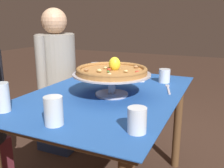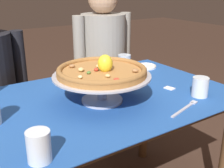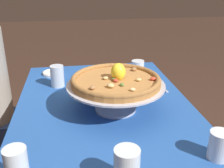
{
  "view_description": "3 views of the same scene",
  "coord_description": "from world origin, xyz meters",
  "px_view_note": "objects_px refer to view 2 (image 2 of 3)",
  "views": [
    {
      "loc": [
        -1.27,
        -0.61,
        1.14
      ],
      "look_at": [
        -0.07,
        -0.06,
        0.8
      ],
      "focal_mm": 39.77,
      "sensor_mm": 36.0,
      "label": 1
    },
    {
      "loc": [
        -0.66,
        -1.07,
        1.23
      ],
      "look_at": [
        0.01,
        -0.06,
        0.8
      ],
      "focal_mm": 45.38,
      "sensor_mm": 36.0,
      "label": 2
    },
    {
      "loc": [
        -1.13,
        0.14,
        1.31
      ],
      "look_at": [
        -0.0,
        -0.03,
        0.84
      ],
      "focal_mm": 43.36,
      "sensor_mm": 36.0,
      "label": 3
    }
  ],
  "objects_px": {
    "water_glass_front_left": "(39,148)",
    "water_glass_front_right": "(200,88)",
    "water_glass_back_right": "(124,66)",
    "sugar_packet": "(169,88)",
    "pizza": "(102,71)",
    "dinner_fork": "(186,108)",
    "diner_right": "(104,72)",
    "pizza_stand": "(102,81)",
    "side_plate": "(146,66)"
  },
  "relations": [
    {
      "from": "water_glass_back_right",
      "to": "dinner_fork",
      "type": "relative_size",
      "value": 0.56
    },
    {
      "from": "diner_right",
      "to": "water_glass_back_right",
      "type": "bearing_deg",
      "value": -106.87
    },
    {
      "from": "pizza_stand",
      "to": "water_glass_front_left",
      "type": "xyz_separation_m",
      "value": [
        -0.4,
        -0.29,
        -0.05
      ]
    },
    {
      "from": "water_glass_back_right",
      "to": "side_plate",
      "type": "xyz_separation_m",
      "value": [
        0.2,
        0.04,
        -0.04
      ]
    },
    {
      "from": "water_glass_front_right",
      "to": "side_plate",
      "type": "xyz_separation_m",
      "value": [
        0.1,
        0.51,
        -0.03
      ]
    },
    {
      "from": "water_glass_back_right",
      "to": "side_plate",
      "type": "bearing_deg",
      "value": 10.42
    },
    {
      "from": "water_glass_front_left",
      "to": "side_plate",
      "type": "distance_m",
      "value": 1.1
    },
    {
      "from": "water_glass_front_left",
      "to": "water_glass_front_right",
      "type": "xyz_separation_m",
      "value": [
        0.82,
        0.08,
        -0.0
      ]
    },
    {
      "from": "water_glass_back_right",
      "to": "pizza_stand",
      "type": "bearing_deg",
      "value": -139.77
    },
    {
      "from": "water_glass_back_right",
      "to": "side_plate",
      "type": "distance_m",
      "value": 0.21
    },
    {
      "from": "water_glass_back_right",
      "to": "pizza",
      "type": "bearing_deg",
      "value": -139.67
    },
    {
      "from": "sugar_packet",
      "to": "diner_right",
      "type": "bearing_deg",
      "value": 83.65
    },
    {
      "from": "side_plate",
      "to": "dinner_fork",
      "type": "relative_size",
      "value": 0.62
    },
    {
      "from": "water_glass_back_right",
      "to": "water_glass_front_left",
      "type": "height_order",
      "value": "water_glass_back_right"
    },
    {
      "from": "pizza_stand",
      "to": "water_glass_front_left",
      "type": "distance_m",
      "value": 0.5
    },
    {
      "from": "water_glass_back_right",
      "to": "sugar_packet",
      "type": "relative_size",
      "value": 2.36
    },
    {
      "from": "water_glass_front_right",
      "to": "sugar_packet",
      "type": "height_order",
      "value": "water_glass_front_right"
    },
    {
      "from": "water_glass_back_right",
      "to": "diner_right",
      "type": "bearing_deg",
      "value": 73.13
    },
    {
      "from": "pizza_stand",
      "to": "water_glass_front_left",
      "type": "bearing_deg",
      "value": -144.21
    },
    {
      "from": "sugar_packet",
      "to": "side_plate",
      "type": "bearing_deg",
      "value": 67.89
    },
    {
      "from": "pizza",
      "to": "diner_right",
      "type": "relative_size",
      "value": 0.32
    },
    {
      "from": "water_glass_front_right",
      "to": "sugar_packet",
      "type": "xyz_separation_m",
      "value": [
        -0.05,
        0.15,
        -0.04
      ]
    },
    {
      "from": "pizza_stand",
      "to": "pizza",
      "type": "height_order",
      "value": "pizza"
    },
    {
      "from": "water_glass_front_left",
      "to": "pizza_stand",
      "type": "bearing_deg",
      "value": 35.79
    },
    {
      "from": "diner_right",
      "to": "water_glass_front_right",
      "type": "bearing_deg",
      "value": -92.44
    },
    {
      "from": "water_glass_back_right",
      "to": "sugar_packet",
      "type": "height_order",
      "value": "water_glass_back_right"
    },
    {
      "from": "water_glass_front_left",
      "to": "water_glass_front_right",
      "type": "relative_size",
      "value": 1.07
    },
    {
      "from": "pizza",
      "to": "water_glass_back_right",
      "type": "height_order",
      "value": "pizza"
    },
    {
      "from": "water_glass_back_right",
      "to": "dinner_fork",
      "type": "distance_m",
      "value": 0.55
    },
    {
      "from": "water_glass_front_left",
      "to": "side_plate",
      "type": "xyz_separation_m",
      "value": [
        0.92,
        0.6,
        -0.03
      ]
    },
    {
      "from": "pizza",
      "to": "water_glass_back_right",
      "type": "relative_size",
      "value": 3.37
    },
    {
      "from": "side_plate",
      "to": "dinner_fork",
      "type": "distance_m",
      "value": 0.63
    },
    {
      "from": "water_glass_front_left",
      "to": "diner_right",
      "type": "distance_m",
      "value": 1.34
    },
    {
      "from": "sugar_packet",
      "to": "water_glass_front_right",
      "type": "bearing_deg",
      "value": -72.83
    },
    {
      "from": "water_glass_front_left",
      "to": "dinner_fork",
      "type": "distance_m",
      "value": 0.66
    },
    {
      "from": "pizza_stand",
      "to": "water_glass_front_left",
      "type": "relative_size",
      "value": 4.38
    },
    {
      "from": "pizza",
      "to": "water_glass_front_right",
      "type": "relative_size",
      "value": 4.26
    },
    {
      "from": "water_glass_front_right",
      "to": "water_glass_back_right",
      "type": "bearing_deg",
      "value": 101.58
    },
    {
      "from": "water_glass_back_right",
      "to": "water_glass_front_left",
      "type": "distance_m",
      "value": 0.91
    },
    {
      "from": "sugar_packet",
      "to": "water_glass_back_right",
      "type": "bearing_deg",
      "value": 98.88
    },
    {
      "from": "diner_right",
      "to": "pizza",
      "type": "bearing_deg",
      "value": -122.3
    },
    {
      "from": "water_glass_back_right",
      "to": "water_glass_front_right",
      "type": "relative_size",
      "value": 1.26
    },
    {
      "from": "dinner_fork",
      "to": "water_glass_front_right",
      "type": "bearing_deg",
      "value": 21.41
    },
    {
      "from": "water_glass_front_right",
      "to": "dinner_fork",
      "type": "relative_size",
      "value": 0.44
    },
    {
      "from": "pizza",
      "to": "water_glass_back_right",
      "type": "xyz_separation_m",
      "value": [
        0.32,
        0.27,
        -0.09
      ]
    },
    {
      "from": "pizza_stand",
      "to": "water_glass_front_right",
      "type": "relative_size",
      "value": 4.69
    },
    {
      "from": "side_plate",
      "to": "sugar_packet",
      "type": "height_order",
      "value": "side_plate"
    },
    {
      "from": "side_plate",
      "to": "dinner_fork",
      "type": "xyz_separation_m",
      "value": [
        -0.26,
        -0.58,
        -0.01
      ]
    },
    {
      "from": "pizza_stand",
      "to": "water_glass_back_right",
      "type": "bearing_deg",
      "value": 40.23
    },
    {
      "from": "pizza",
      "to": "diner_right",
      "type": "distance_m",
      "value": 0.9
    }
  ]
}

